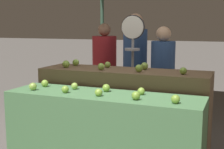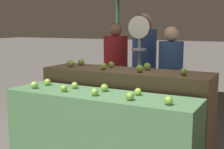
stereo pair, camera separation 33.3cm
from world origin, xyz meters
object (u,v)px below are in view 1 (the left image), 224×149
at_px(person_customer_left, 135,63).
at_px(person_customer_right, 104,65).
at_px(person_vendor_at_scale, 163,74).
at_px(produce_scale, 133,49).

relative_size(person_customer_left, person_customer_right, 1.09).
bearing_deg(person_customer_right, person_vendor_at_scale, 171.84).
bearing_deg(person_customer_right, produce_scale, 149.47).
height_order(person_vendor_at_scale, person_customer_right, person_customer_right).
height_order(person_customer_left, person_customer_right, person_customer_left).
bearing_deg(person_vendor_at_scale, produce_scale, 43.05).
bearing_deg(person_customer_left, person_vendor_at_scale, 159.69).
bearing_deg(produce_scale, person_vendor_at_scale, 40.76).
bearing_deg(person_vendor_at_scale, person_customer_right, -21.72).
bearing_deg(produce_scale, person_customer_left, 103.75).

